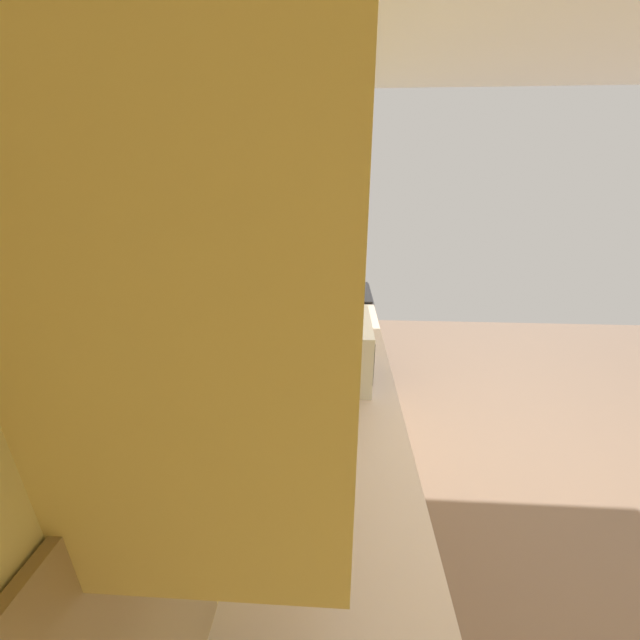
% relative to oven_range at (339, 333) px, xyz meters
% --- Properties ---
extents(ground_plane, '(6.48, 6.48, 0.00)m').
position_rel_oven_range_xyz_m(ground_plane, '(-1.62, -1.24, -0.47)').
color(ground_plane, brown).
extents(wall_back, '(4.17, 0.12, 2.74)m').
position_rel_oven_range_xyz_m(wall_back, '(-1.62, 0.37, 0.90)').
color(wall_back, '#E3CB75').
rests_on(wall_back, ground_plane).
extents(counter_run, '(3.29, 0.63, 0.92)m').
position_rel_oven_range_xyz_m(counter_run, '(-1.99, 0.01, -0.01)').
color(counter_run, '#F5CE76').
rests_on(counter_run, ground_plane).
extents(upper_cabinets, '(2.31, 0.32, 0.72)m').
position_rel_oven_range_xyz_m(upper_cabinets, '(-1.99, 0.15, 1.40)').
color(upper_cabinets, '#F4D17A').
extents(oven_range, '(0.71, 0.63, 1.10)m').
position_rel_oven_range_xyz_m(oven_range, '(0.00, 0.00, 0.00)').
color(oven_range, black).
rests_on(oven_range, ground_plane).
extents(microwave, '(0.52, 0.40, 0.33)m').
position_rel_oven_range_xyz_m(microwave, '(-1.59, 0.03, 0.61)').
color(microwave, white).
rests_on(microwave, counter_run).
extents(bowl, '(0.14, 0.14, 0.04)m').
position_rel_oven_range_xyz_m(bowl, '(-1.16, -0.11, 0.47)').
color(bowl, silver).
rests_on(bowl, counter_run).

